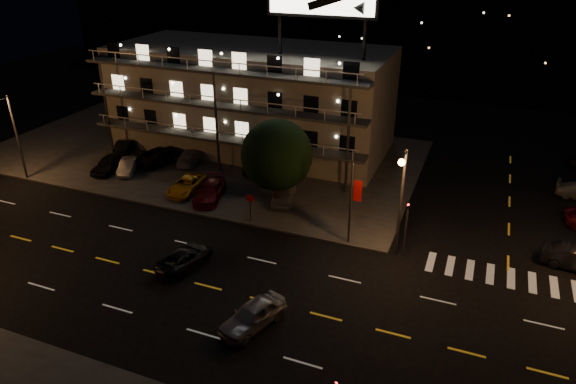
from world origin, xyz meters
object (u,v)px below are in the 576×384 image
at_px(lot_car_2, 187,185).
at_px(road_car_east, 253,315).
at_px(tree, 276,157).
at_px(lot_car_4, 284,193).
at_px(lot_car_7, 191,156).
at_px(road_car_west, 185,258).

xyz_separation_m(lot_car_2, road_car_east, (12.79, -13.56, -0.03)).
height_order(tree, lot_car_4, tree).
xyz_separation_m(lot_car_4, lot_car_7, (-11.73, 4.40, -0.07)).
xyz_separation_m(tree, lot_car_7, (-11.55, 5.55, -3.79)).
bearing_deg(tree, road_car_west, -104.45).
height_order(lot_car_7, road_car_east, road_car_east).
xyz_separation_m(tree, lot_car_4, (0.18, 1.14, -3.72)).
height_order(lot_car_2, lot_car_7, lot_car_7).
bearing_deg(road_car_east, lot_car_7, 148.24).
xyz_separation_m(tree, road_car_east, (4.36, -13.89, -3.85)).
bearing_deg(tree, lot_car_7, 154.34).
relative_size(lot_car_2, road_car_west, 1.04).
distance_m(lot_car_7, road_car_west, 17.97).
relative_size(lot_car_2, road_car_east, 1.03).
relative_size(tree, road_car_west, 1.70).
xyz_separation_m(lot_car_4, road_car_west, (-2.77, -11.16, -0.28)).
height_order(lot_car_4, road_car_east, lot_car_4).
relative_size(lot_car_7, road_car_east, 1.04).
relative_size(tree, lot_car_7, 1.62).
bearing_deg(lot_car_7, lot_car_2, 106.32).
distance_m(lot_car_4, lot_car_7, 12.53).
distance_m(tree, road_car_west, 11.09).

